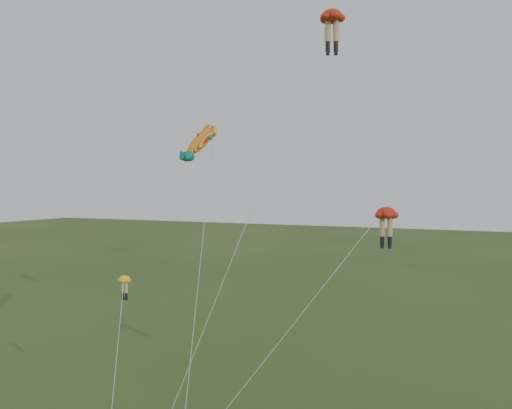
% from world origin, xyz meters
% --- Properties ---
extents(legs_kite_red_high, '(6.88, 11.53, 23.93)m').
position_xyz_m(legs_kite_red_high, '(4.38, 10.14, 23.03)').
color(legs_kite_red_high, '#B52312').
rests_on(legs_kite_red_high, ground).
extents(legs_kite_red_mid, '(8.59, 8.36, 12.10)m').
position_xyz_m(legs_kite_red_mid, '(8.57, 6.00, 11.36)').
color(legs_kite_red_mid, '#B52312').
rests_on(legs_kite_red_mid, ground).
extents(legs_kite_yellow, '(3.74, 6.11, 8.30)m').
position_xyz_m(legs_kite_yellow, '(-4.21, 1.03, 7.37)').
color(legs_kite_yellow, yellow).
rests_on(legs_kite_yellow, ground).
extents(fish_kite, '(4.13, 9.70, 17.20)m').
position_xyz_m(fish_kite, '(-2.25, 6.03, 15.83)').
color(fish_kite, yellow).
rests_on(fish_kite, ground).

